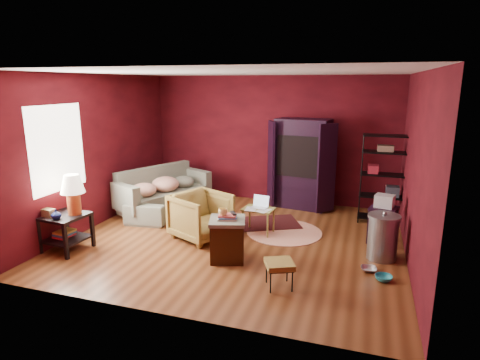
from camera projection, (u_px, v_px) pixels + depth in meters
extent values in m
cube|color=brown|center=(236.00, 239.00, 6.98)|extent=(5.50, 5.00, 0.02)
cube|color=white|center=(236.00, 71.00, 6.32)|extent=(5.50, 5.00, 0.02)
cube|color=#4F0B12|center=(272.00, 140.00, 8.97)|extent=(5.50, 0.02, 2.80)
cube|color=#4F0B12|center=(163.00, 200.00, 4.33)|extent=(5.50, 0.02, 2.80)
cube|color=#4F0B12|center=(96.00, 151.00, 7.47)|extent=(0.02, 5.00, 2.80)
cube|color=#4F0B12|center=(416.00, 170.00, 5.83)|extent=(0.02, 5.00, 2.80)
cube|color=white|center=(57.00, 148.00, 6.49)|extent=(0.02, 1.20, 1.40)
imported|color=#636658|center=(162.00, 194.00, 8.35)|extent=(0.81, 2.05, 0.78)
imported|color=black|center=(201.00, 214.00, 6.90)|extent=(1.08, 1.11, 0.88)
imported|color=#B2B4B9|center=(369.00, 264.00, 5.74)|extent=(0.23, 0.07, 0.23)
imported|color=teal|center=(384.00, 273.00, 5.46)|extent=(0.24, 0.11, 0.23)
imported|color=#0D1744|center=(56.00, 215.00, 6.15)|extent=(0.20, 0.20, 0.15)
imported|color=#EFCD74|center=(223.00, 211.00, 5.94)|extent=(0.16, 0.15, 0.13)
cube|color=black|center=(64.00, 216.00, 6.37)|extent=(0.68, 0.68, 0.04)
cube|color=black|center=(67.00, 239.00, 6.46)|extent=(0.64, 0.64, 0.03)
cube|color=black|center=(39.00, 236.00, 6.30)|extent=(0.06, 0.06, 0.58)
cube|color=black|center=(66.00, 242.00, 6.08)|extent=(0.06, 0.06, 0.58)
cube|color=black|center=(67.00, 225.00, 6.80)|extent=(0.06, 0.06, 0.58)
cube|color=black|center=(92.00, 229.00, 6.58)|extent=(0.06, 0.06, 0.58)
cylinder|color=#BA5022|center=(74.00, 203.00, 6.37)|extent=(0.23, 0.23, 0.35)
cone|color=#F2E5C6|center=(72.00, 184.00, 6.30)|extent=(0.41, 0.41, 0.29)
cube|color=olive|center=(49.00, 213.00, 6.28)|extent=(0.20, 0.14, 0.12)
cube|color=#B62D36|center=(64.00, 236.00, 6.47)|extent=(0.26, 0.31, 0.03)
cube|color=teal|center=(64.00, 234.00, 6.46)|extent=(0.26, 0.31, 0.03)
cube|color=gold|center=(65.00, 231.00, 6.45)|extent=(0.26, 0.31, 0.03)
cube|color=#636658|center=(165.00, 199.00, 8.39)|extent=(1.46, 1.99, 0.39)
cube|color=#636658|center=(154.00, 184.00, 8.55)|extent=(0.92, 1.74, 0.77)
cube|color=#636658|center=(126.00, 198.00, 7.68)|extent=(0.78, 0.48, 0.53)
cube|color=#636658|center=(197.00, 181.00, 9.00)|extent=(0.78, 0.48, 0.53)
ellipsoid|color=#AD3518|center=(144.00, 190.00, 7.90)|extent=(0.66, 0.66, 0.27)
ellipsoid|color=#AD3518|center=(165.00, 184.00, 8.28)|extent=(0.74, 0.74, 0.31)
ellipsoid|color=#636658|center=(183.00, 182.00, 8.64)|extent=(0.61, 0.61, 0.25)
cube|color=#3B200D|center=(228.00, 241.00, 6.09)|extent=(0.62, 0.62, 0.59)
cube|color=#636658|center=(227.00, 221.00, 6.01)|extent=(0.66, 0.66, 0.05)
cube|color=beige|center=(227.00, 218.00, 6.00)|extent=(0.34, 0.29, 0.02)
cube|color=#446D9F|center=(227.00, 217.00, 6.00)|extent=(0.33, 0.30, 0.02)
cube|color=#B64A44|center=(227.00, 215.00, 5.99)|extent=(0.30, 0.25, 0.02)
cube|color=black|center=(233.00, 213.00, 6.02)|extent=(0.15, 0.17, 0.02)
cube|color=black|center=(279.00, 264.00, 5.24)|extent=(0.47, 0.47, 0.07)
cube|color=black|center=(279.00, 267.00, 5.25)|extent=(0.42, 0.42, 0.02)
cylinder|color=black|center=(271.00, 283.00, 5.13)|extent=(0.02, 0.02, 0.29)
cylinder|color=black|center=(292.00, 281.00, 5.16)|extent=(0.02, 0.02, 0.29)
cylinder|color=black|center=(267.00, 272.00, 5.40)|extent=(0.02, 0.02, 0.29)
cylinder|color=black|center=(287.00, 271.00, 5.43)|extent=(0.02, 0.02, 0.29)
cylinder|color=beige|center=(284.00, 232.00, 7.26)|extent=(1.65, 1.65, 0.01)
cube|color=#4E1417|center=(266.00, 223.00, 7.71)|extent=(1.47, 1.29, 0.01)
cube|color=#999646|center=(258.00, 209.00, 7.12)|extent=(0.58, 0.44, 0.03)
cylinder|color=#999646|center=(243.00, 222.00, 7.13)|extent=(0.04, 0.04, 0.45)
cylinder|color=#999646|center=(268.00, 226.00, 6.94)|extent=(0.04, 0.04, 0.45)
cylinder|color=#999646|center=(250.00, 217.00, 7.40)|extent=(0.04, 0.04, 0.45)
cylinder|color=#999646|center=(274.00, 220.00, 7.21)|extent=(0.04, 0.04, 0.45)
cube|color=silver|center=(259.00, 208.00, 7.14)|extent=(0.31, 0.23, 0.01)
cube|color=silver|center=(261.00, 201.00, 7.20)|extent=(0.29, 0.09, 0.19)
cube|color=silver|center=(251.00, 209.00, 7.08)|extent=(0.21, 0.29, 0.00)
cube|color=silver|center=(263.00, 211.00, 6.99)|extent=(0.26, 0.31, 0.00)
cube|color=black|center=(302.00, 164.00, 8.57)|extent=(1.18, 0.76, 1.91)
cube|color=black|center=(301.00, 155.00, 8.44)|extent=(0.96, 0.58, 0.85)
cube|color=black|center=(271.00, 163.00, 8.59)|extent=(0.25, 0.43, 1.81)
cube|color=black|center=(327.00, 169.00, 8.07)|extent=(0.35, 0.36, 1.81)
cube|color=#2C2F30|center=(302.00, 159.00, 8.50)|extent=(0.69, 0.59, 0.52)
cube|color=black|center=(298.00, 161.00, 8.28)|extent=(0.50, 0.08, 0.40)
cube|color=black|center=(301.00, 187.00, 8.65)|extent=(0.97, 0.63, 0.05)
cylinder|color=black|center=(361.00, 180.00, 7.57)|extent=(0.02, 0.02, 1.70)
cylinder|color=black|center=(406.00, 183.00, 7.33)|extent=(0.02, 0.02, 1.70)
cylinder|color=black|center=(361.00, 176.00, 7.88)|extent=(0.02, 0.02, 1.70)
cylinder|color=black|center=(405.00, 179.00, 7.65)|extent=(0.02, 0.02, 1.70)
cube|color=black|center=(380.00, 217.00, 7.79)|extent=(0.84, 0.37, 0.02)
cube|color=black|center=(381.00, 196.00, 7.69)|extent=(0.84, 0.37, 0.02)
cube|color=black|center=(383.00, 174.00, 7.59)|extent=(0.84, 0.37, 0.02)
cube|color=black|center=(385.00, 152.00, 7.49)|extent=(0.84, 0.37, 0.02)
cube|color=black|center=(387.00, 136.00, 7.41)|extent=(0.84, 0.37, 0.02)
cube|color=maroon|center=(373.00, 169.00, 7.62)|extent=(0.19, 0.24, 0.15)
cube|color=#2C2E38|center=(392.00, 191.00, 7.61)|extent=(0.24, 0.24, 0.19)
cube|color=brown|center=(385.00, 148.00, 7.47)|extent=(0.29, 0.19, 0.11)
cube|color=black|center=(384.00, 208.00, 6.66)|extent=(0.51, 0.51, 0.04)
cube|color=black|center=(369.00, 227.00, 6.68)|extent=(0.05, 0.05, 0.61)
cube|color=black|center=(391.00, 231.00, 6.49)|extent=(0.05, 0.05, 0.61)
cube|color=black|center=(375.00, 221.00, 6.97)|extent=(0.05, 0.05, 0.61)
cube|color=black|center=(396.00, 224.00, 6.78)|extent=(0.05, 0.05, 0.61)
cube|color=silver|center=(385.00, 201.00, 6.63)|extent=(0.34, 0.30, 0.21)
cylinder|color=#919598|center=(383.00, 238.00, 6.10)|extent=(0.48, 0.48, 0.66)
cylinder|color=#919598|center=(384.00, 216.00, 6.02)|extent=(0.52, 0.52, 0.04)
sphere|color=#919598|center=(385.00, 214.00, 6.01)|extent=(0.07, 0.07, 0.07)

